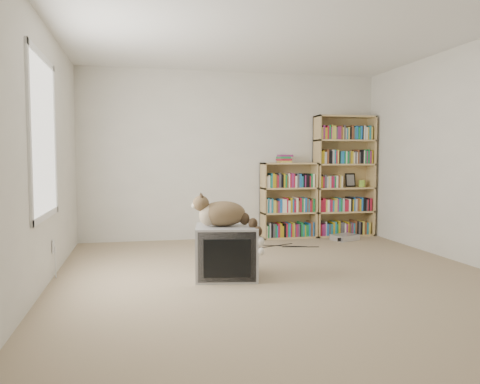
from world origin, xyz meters
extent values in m
cube|color=tan|center=(0.00, 0.00, 0.00)|extent=(4.50, 5.00, 0.01)
cube|color=beige|center=(0.00, 2.50, 1.25)|extent=(4.50, 0.02, 2.50)
cube|color=beige|center=(0.00, -2.50, 1.25)|extent=(4.50, 0.02, 2.50)
cube|color=beige|center=(-2.25, 0.00, 1.25)|extent=(0.02, 5.00, 2.50)
cube|color=white|center=(0.00, 0.00, 2.50)|extent=(4.50, 5.00, 0.02)
cube|color=white|center=(-2.24, 0.20, 1.40)|extent=(0.02, 1.22, 1.52)
cube|color=#9C9C9E|center=(-0.53, 0.17, 0.26)|extent=(0.68, 0.63, 0.53)
cube|color=black|center=(-0.57, -0.09, 0.26)|extent=(0.55, 0.12, 0.48)
cube|color=black|center=(-0.58, -0.10, 0.25)|extent=(0.44, 0.08, 0.37)
cube|color=black|center=(-0.52, 0.29, 0.25)|extent=(0.41, 0.35, 0.32)
ellipsoid|color=#382517|center=(-0.57, 0.17, 0.65)|extent=(0.46, 0.31, 0.25)
ellipsoid|color=#382517|center=(-0.45, 0.17, 0.64)|extent=(0.21, 0.23, 0.19)
ellipsoid|color=#C8B290|center=(-0.72, 0.16, 0.64)|extent=(0.18, 0.18, 0.21)
ellipsoid|color=#382517|center=(-0.79, 0.17, 0.76)|extent=(0.17, 0.16, 0.15)
sphere|color=beige|center=(-0.85, 0.17, 0.74)|extent=(0.06, 0.06, 0.06)
cone|color=black|center=(-0.78, 0.13, 0.83)|extent=(0.06, 0.07, 0.08)
cone|color=black|center=(-0.78, 0.22, 0.83)|extent=(0.06, 0.07, 0.08)
cube|color=#A68653|center=(1.28, 2.34, 0.93)|extent=(0.02, 0.30, 1.86)
cube|color=#A68653|center=(2.19, 2.34, 0.93)|extent=(0.03, 0.30, 1.86)
cube|color=#A68653|center=(1.73, 2.48, 0.93)|extent=(0.93, 0.03, 1.86)
cube|color=#A68653|center=(1.73, 2.34, 1.85)|extent=(0.93, 0.30, 0.02)
cube|color=#A68653|center=(1.73, 2.34, 0.01)|extent=(0.93, 0.30, 0.03)
cube|color=#A68653|center=(1.73, 2.34, 0.38)|extent=(0.93, 0.30, 0.03)
cube|color=#A68653|center=(1.73, 2.34, 0.75)|extent=(0.93, 0.30, 0.02)
cube|color=#A68653|center=(1.73, 2.34, 1.11)|extent=(0.93, 0.30, 0.02)
cube|color=#A68653|center=(1.73, 2.34, 1.48)|extent=(0.93, 0.30, 0.02)
cube|color=#AB1631|center=(1.73, 2.34, 0.12)|extent=(0.85, 0.24, 0.19)
cube|color=blue|center=(1.73, 2.34, 0.49)|extent=(0.85, 0.24, 0.19)
cube|color=#157B3B|center=(1.73, 2.34, 0.85)|extent=(0.85, 0.24, 0.19)
cube|color=#F7E9CB|center=(1.73, 2.34, 1.22)|extent=(0.85, 0.24, 0.19)
cube|color=black|center=(1.73, 2.34, 1.59)|extent=(0.85, 0.24, 0.19)
cube|color=#A68653|center=(0.43, 2.34, 0.57)|extent=(0.03, 0.30, 1.14)
cube|color=#A68653|center=(1.24, 2.34, 0.57)|extent=(0.02, 0.30, 1.14)
cube|color=#A68653|center=(0.83, 2.48, 0.57)|extent=(0.83, 0.03, 1.14)
cube|color=#A68653|center=(0.83, 2.34, 1.13)|extent=(0.83, 0.30, 0.02)
cube|color=#A68653|center=(0.83, 2.34, 0.01)|extent=(0.83, 0.30, 0.03)
cube|color=#A68653|center=(0.83, 2.34, 0.39)|extent=(0.83, 0.30, 0.03)
cube|color=#A68653|center=(0.83, 2.34, 0.76)|extent=(0.83, 0.30, 0.02)
cube|color=#AB1631|center=(0.83, 2.34, 0.12)|extent=(0.75, 0.24, 0.19)
cube|color=blue|center=(0.83, 2.34, 0.49)|extent=(0.75, 0.24, 0.19)
cube|color=#157B3B|center=(0.83, 2.34, 0.87)|extent=(0.75, 0.24, 0.19)
cube|color=#AB1631|center=(0.76, 2.36, 1.20)|extent=(0.21, 0.28, 0.12)
cylinder|color=#89BE36|center=(2.03, 2.34, 0.81)|extent=(0.10, 0.10, 0.11)
cube|color=black|center=(1.88, 2.44, 0.87)|extent=(0.16, 0.05, 0.21)
cube|color=silver|center=(1.58, 1.95, 0.04)|extent=(0.44, 0.38, 0.08)
cube|color=silver|center=(-2.24, 0.52, 0.32)|extent=(0.01, 0.08, 0.13)
camera|label=1|loc=(-1.38, -4.41, 1.19)|focal=35.00mm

